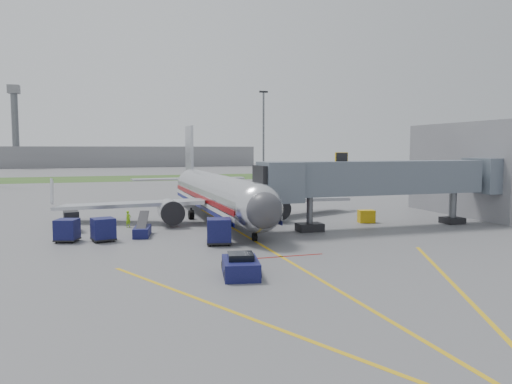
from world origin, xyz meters
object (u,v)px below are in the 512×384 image
object	(u,v)px
pushback_tug	(241,267)
ramp_worker	(128,219)
airliner	(216,193)
belt_loader	(142,230)
baggage_tug	(71,223)

from	to	relation	value
pushback_tug	ramp_worker	size ratio (longest dim) A/B	2.29
airliner	belt_loader	world-z (taller)	airliner
pushback_tug	ramp_worker	world-z (taller)	ramp_worker
belt_loader	airliner	bearing A→B (deg)	45.22
baggage_tug	belt_loader	distance (m)	7.06
baggage_tug	airliner	bearing A→B (deg)	16.60
airliner	belt_loader	bearing A→B (deg)	-134.78
airliner	pushback_tug	bearing A→B (deg)	-99.72
airliner	belt_loader	xyz separation A→B (m)	(-8.22, -8.29, -2.18)
pushback_tug	belt_loader	distance (m)	15.66
belt_loader	ramp_worker	world-z (taller)	belt_loader
airliner	ramp_worker	distance (m)	9.79
baggage_tug	belt_loader	xyz separation A→B (m)	(5.71, -4.13, -0.33)
ramp_worker	airliner	bearing A→B (deg)	-19.94
baggage_tug	belt_loader	size ratio (longest dim) A/B	0.68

